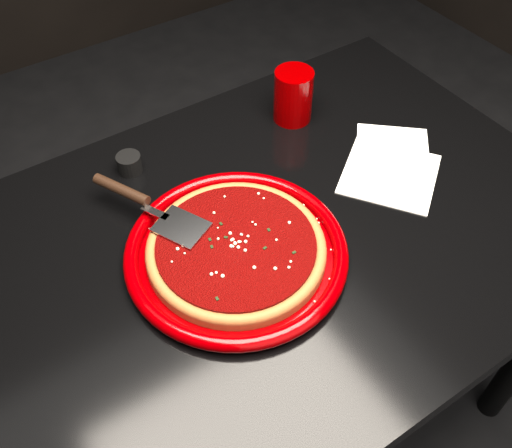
{
  "coord_description": "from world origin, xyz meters",
  "views": [
    {
      "loc": [
        -0.36,
        -0.54,
        1.52
      ],
      "look_at": [
        0.0,
        0.01,
        0.77
      ],
      "focal_mm": 40.0,
      "sensor_mm": 36.0,
      "label": 1
    }
  ],
  "objects_px": {
    "plate": "(236,252)",
    "ramekin": "(129,163)",
    "pizza_server": "(150,205)",
    "cup": "(293,96)",
    "table": "(259,343)"
  },
  "relations": [
    {
      "from": "pizza_server",
      "to": "cup",
      "type": "xyz_separation_m",
      "value": [
        0.39,
        0.11,
        0.01
      ]
    },
    {
      "from": "cup",
      "to": "ramekin",
      "type": "relative_size",
      "value": 2.37
    },
    {
      "from": "plate",
      "to": "table",
      "type": "bearing_deg",
      "value": 15.53
    },
    {
      "from": "pizza_server",
      "to": "ramekin",
      "type": "xyz_separation_m",
      "value": [
        0.03,
        0.15,
        -0.03
      ]
    },
    {
      "from": "plate",
      "to": "ramekin",
      "type": "relative_size",
      "value": 7.98
    },
    {
      "from": "table",
      "to": "ramekin",
      "type": "bearing_deg",
      "value": 112.6
    },
    {
      "from": "plate",
      "to": "pizza_server",
      "type": "height_order",
      "value": "pizza_server"
    },
    {
      "from": "table",
      "to": "cup",
      "type": "height_order",
      "value": "cup"
    },
    {
      "from": "cup",
      "to": "pizza_server",
      "type": "bearing_deg",
      "value": -164.3
    },
    {
      "from": "table",
      "to": "pizza_server",
      "type": "distance_m",
      "value": 0.46
    },
    {
      "from": "table",
      "to": "ramekin",
      "type": "height_order",
      "value": "ramekin"
    },
    {
      "from": "table",
      "to": "pizza_server",
      "type": "height_order",
      "value": "pizza_server"
    },
    {
      "from": "plate",
      "to": "cup",
      "type": "xyz_separation_m",
      "value": [
        0.3,
        0.26,
        0.04
      ]
    },
    {
      "from": "cup",
      "to": "ramekin",
      "type": "distance_m",
      "value": 0.37
    },
    {
      "from": "cup",
      "to": "ramekin",
      "type": "xyz_separation_m",
      "value": [
        -0.36,
        0.04,
        -0.04
      ]
    }
  ]
}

